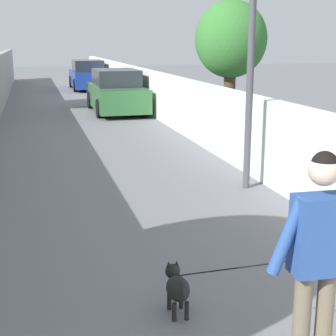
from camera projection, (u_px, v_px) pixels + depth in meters
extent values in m
plane|color=slate|center=(88.00, 134.00, 14.29)|extent=(80.00, 80.00, 0.00)
cube|color=white|center=(202.00, 114.00, 12.89)|extent=(48.00, 0.30, 1.51)
cylinder|color=#473523|center=(229.00, 98.00, 14.05)|extent=(0.32, 0.32, 2.00)
ellipsoid|color=#387A33|center=(231.00, 39.00, 13.67)|extent=(1.93, 1.93, 2.05)
cylinder|color=#4C4C51|center=(250.00, 82.00, 8.65)|extent=(0.12, 0.12, 3.73)
cylinder|color=#726651|center=(301.00, 327.00, 3.73)|extent=(0.14, 0.14, 0.85)
cylinder|color=#726651|center=(324.00, 324.00, 3.77)|extent=(0.14, 0.14, 0.85)
cube|color=#2D5199|center=(319.00, 235.00, 3.58)|extent=(0.24, 0.39, 0.57)
cylinder|color=#2D5199|center=(288.00, 235.00, 3.53)|extent=(0.10, 0.29, 0.58)
sphere|color=beige|center=(324.00, 170.00, 3.46)|extent=(0.22, 0.22, 0.22)
sphere|color=black|center=(325.00, 165.00, 3.45)|extent=(0.19, 0.19, 0.19)
ellipsoid|color=black|center=(178.00, 289.00, 4.82)|extent=(0.35, 0.24, 0.22)
sphere|color=black|center=(173.00, 271.00, 5.03)|extent=(0.15, 0.15, 0.15)
cone|color=black|center=(169.00, 264.00, 5.00)|extent=(0.05, 0.05, 0.06)
cone|color=black|center=(177.00, 263.00, 5.02)|extent=(0.05, 0.05, 0.06)
cylinder|color=black|center=(169.00, 301.00, 4.96)|extent=(0.04, 0.04, 0.18)
cylinder|color=black|center=(181.00, 299.00, 4.98)|extent=(0.04, 0.04, 0.18)
cylinder|color=black|center=(174.00, 312.00, 4.75)|extent=(0.04, 0.04, 0.18)
cylinder|color=black|center=(187.00, 311.00, 4.78)|extent=(0.04, 0.04, 0.18)
cylinder|color=black|center=(184.00, 292.00, 4.59)|extent=(0.14, 0.04, 0.13)
cylinder|color=black|center=(238.00, 268.00, 4.21)|extent=(1.27, 0.68, 0.66)
cube|color=#336B38|center=(116.00, 97.00, 18.65)|extent=(4.27, 1.70, 0.80)
cube|color=#262B33|center=(116.00, 78.00, 18.48)|extent=(2.22, 1.50, 0.60)
cylinder|color=black|center=(91.00, 100.00, 19.75)|extent=(0.64, 0.22, 0.64)
cylinder|color=black|center=(131.00, 99.00, 20.14)|extent=(0.64, 0.22, 0.64)
cylinder|color=black|center=(100.00, 108.00, 17.27)|extent=(0.64, 0.22, 0.64)
cylinder|color=black|center=(146.00, 107.00, 17.66)|extent=(0.64, 0.22, 0.64)
cube|color=navy|center=(88.00, 79.00, 27.52)|extent=(4.34, 1.70, 0.80)
cube|color=#262B33|center=(88.00, 66.00, 27.36)|extent=(2.26, 1.50, 0.60)
cylinder|color=black|center=(71.00, 82.00, 28.65)|extent=(0.64, 0.22, 0.64)
cylinder|color=black|center=(100.00, 81.00, 29.04)|extent=(0.64, 0.22, 0.64)
cylinder|color=black|center=(76.00, 86.00, 26.12)|extent=(0.64, 0.22, 0.64)
cylinder|color=black|center=(106.00, 85.00, 26.52)|extent=(0.64, 0.22, 0.64)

